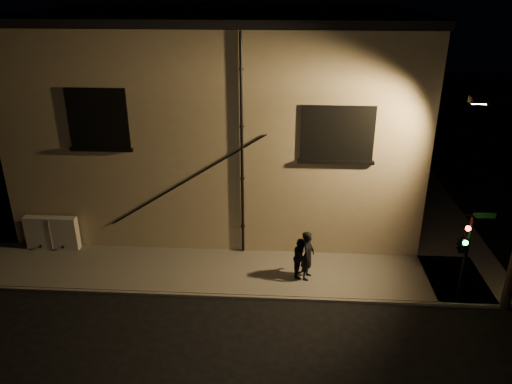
# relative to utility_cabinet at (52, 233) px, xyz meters

# --- Properties ---
(ground) EXTENTS (90.00, 90.00, 0.00)m
(ground) POSITION_rel_utility_cabinet_xyz_m (9.35, -2.70, -0.80)
(ground) COLOR black
(sidewalk) EXTENTS (21.00, 16.00, 0.12)m
(sidewalk) POSITION_rel_utility_cabinet_xyz_m (10.57, 1.69, -0.74)
(sidewalk) COLOR #5A5751
(sidewalk) RESTS_ON ground
(building) EXTENTS (16.20, 12.23, 8.80)m
(building) POSITION_rel_utility_cabinet_xyz_m (6.35, 6.29, 3.60)
(building) COLOR tan
(building) RESTS_ON ground
(utility_cabinet) EXTENTS (2.08, 0.35, 1.37)m
(utility_cabinet) POSITION_rel_utility_cabinet_xyz_m (0.00, 0.00, 0.00)
(utility_cabinet) COLOR #B9B6B0
(utility_cabinet) RESTS_ON sidewalk
(pedestrian_a) EXTENTS (0.61, 0.77, 1.85)m
(pedestrian_a) POSITION_rel_utility_cabinet_xyz_m (10.00, -1.52, 0.24)
(pedestrian_a) COLOR black
(pedestrian_a) RESTS_ON sidewalk
(pedestrian_b) EXTENTS (0.66, 0.79, 1.48)m
(pedestrian_b) POSITION_rel_utility_cabinet_xyz_m (9.78, -1.36, 0.06)
(pedestrian_b) COLOR black
(pedestrian_b) RESTS_ON sidewalk
(traffic_signal) EXTENTS (1.29, 1.87, 3.18)m
(traffic_signal) POSITION_rel_utility_cabinet_xyz_m (14.87, -2.51, 1.45)
(traffic_signal) COLOR black
(traffic_signal) RESTS_ON sidewalk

